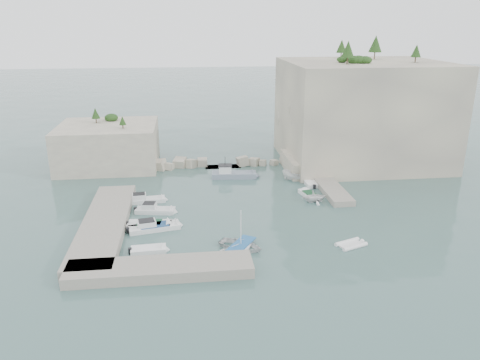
{
  "coord_description": "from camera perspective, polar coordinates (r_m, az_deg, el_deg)",
  "views": [
    {
      "loc": [
        -7.04,
        -53.25,
        23.45
      ],
      "look_at": [
        0.0,
        6.0,
        3.0
      ],
      "focal_mm": 35.0,
      "sensor_mm": 36.0,
      "label": 1
    }
  ],
  "objects": [
    {
      "name": "ground",
      "position": [
        58.61,
        0.69,
        -4.67
      ],
      "size": [
        400.0,
        400.0,
        0.0
      ],
      "primitive_type": "plane",
      "color": "#436460",
      "rests_on": "ground"
    },
    {
      "name": "motorboat_b",
      "position": [
        61.26,
        -10.27,
        -3.91
      ],
      "size": [
        5.7,
        2.7,
        1.4
      ],
      "primitive_type": null,
      "rotation": [
        0.0,
        0.0,
        -0.17
      ],
      "color": "silver",
      "rests_on": "ground"
    },
    {
      "name": "tender_east_a",
      "position": [
        64.57,
        8.99,
        -2.62
      ],
      "size": [
        3.48,
        3.03,
        1.79
      ],
      "primitive_type": "imported",
      "rotation": [
        0.0,
        0.0,
        1.6
      ],
      "color": "white",
      "rests_on": "ground"
    },
    {
      "name": "ledge_east",
      "position": [
        70.38,
        10.59,
        -0.53
      ],
      "size": [
        3.0,
        16.0,
        0.8
      ],
      "primitive_type": "cube",
      "color": "#9E9689",
      "rests_on": "ground"
    },
    {
      "name": "rowboat",
      "position": [
        51.18,
        0.1,
        -8.35
      ],
      "size": [
        6.04,
        5.64,
        1.02
      ],
      "primitive_type": "imported",
      "rotation": [
        0.0,
        0.0,
        0.99
      ],
      "color": "white",
      "rests_on": "ground"
    },
    {
      "name": "motorboat_d",
      "position": [
        56.46,
        -10.36,
        -5.95
      ],
      "size": [
        6.82,
        3.22,
        1.4
      ],
      "primitive_type": null,
      "rotation": [
        0.0,
        0.0,
        0.2
      ],
      "color": "white",
      "rests_on": "ground"
    },
    {
      "name": "breakwater",
      "position": [
        78.85,
        -2.1,
        2.13
      ],
      "size": [
        28.0,
        3.0,
        1.4
      ],
      "primitive_type": "cube",
      "color": "beige",
      "rests_on": "ground"
    },
    {
      "name": "cliff_east",
      "position": [
        83.31,
        14.63,
        7.97
      ],
      "size": [
        26.0,
        22.0,
        17.0
      ],
      "primitive_type": "cube",
      "color": "beige",
      "rests_on": "ground"
    },
    {
      "name": "tender_east_b",
      "position": [
        66.21,
        8.46,
        -2.04
      ],
      "size": [
        2.56,
        4.91,
        0.7
      ],
      "primitive_type": null,
      "rotation": [
        0.0,
        0.0,
        1.79
      ],
      "color": "white",
      "rests_on": "ground"
    },
    {
      "name": "quay_south",
      "position": [
        46.84,
        -9.69,
        -10.65
      ],
      "size": [
        18.0,
        4.0,
        1.1
      ],
      "primitive_type": "cube",
      "color": "#9E9689",
      "rests_on": "ground"
    },
    {
      "name": "motorboat_c",
      "position": [
        57.29,
        -10.95,
        -5.61
      ],
      "size": [
        5.87,
        2.71,
        0.7
      ],
      "primitive_type": null,
      "rotation": [
        0.0,
        0.0,
        -0.12
      ],
      "color": "white",
      "rests_on": "ground"
    },
    {
      "name": "tender_east_d",
      "position": [
        72.75,
        7.06,
        -0.04
      ],
      "size": [
        5.22,
        3.61,
        1.89
      ],
      "primitive_type": "imported",
      "rotation": [
        0.0,
        0.0,
        1.17
      ],
      "color": "white",
      "rests_on": "ground"
    },
    {
      "name": "inflatable_dinghy",
      "position": [
        53.17,
        13.37,
        -7.81
      ],
      "size": [
        3.87,
        2.85,
        0.44
      ],
      "primitive_type": null,
      "rotation": [
        0.0,
        0.0,
        0.37
      ],
      "color": "white",
      "rests_on": "ground"
    },
    {
      "name": "tender_east_c",
      "position": [
        71.7,
        8.47,
        -0.39
      ],
      "size": [
        1.83,
        5.39,
        0.7
      ],
      "primitive_type": null,
      "rotation": [
        0.0,
        0.0,
        1.59
      ],
      "color": "white",
      "rests_on": "ground"
    },
    {
      "name": "vegetation",
      "position": [
        81.73,
        11.33,
        14.69
      ],
      "size": [
        53.48,
        13.88,
        13.4
      ],
      "color": "#1E4219",
      "rests_on": "ground"
    },
    {
      "name": "outcrop_west",
      "position": [
        81.79,
        -15.72,
        4.08
      ],
      "size": [
        16.0,
        14.0,
        7.0
      ],
      "primitive_type": "cube",
      "color": "beige",
      "rests_on": "ground"
    },
    {
      "name": "rowboat_mast",
      "position": [
        50.04,
        0.11,
        -5.69
      ],
      "size": [
        0.1,
        0.1,
        4.2
      ],
      "primitive_type": "cylinder",
      "color": "white",
      "rests_on": "rowboat"
    },
    {
      "name": "work_boat",
      "position": [
        73.51,
        -0.73,
        0.31
      ],
      "size": [
        7.76,
        2.87,
        2.2
      ],
      "primitive_type": null,
      "rotation": [
        0.0,
        0.0,
        -0.08
      ],
      "color": "slate",
      "rests_on": "ground"
    },
    {
      "name": "motorboat_e",
      "position": [
        51.37,
        -11.07,
        -8.62
      ],
      "size": [
        4.15,
        1.89,
        0.7
      ],
      "primitive_type": null,
      "rotation": [
        0.0,
        0.0,
        0.06
      ],
      "color": "white",
      "rests_on": "ground"
    },
    {
      "name": "motorboat_a",
      "position": [
        64.9,
        -11.45,
        -2.66
      ],
      "size": [
        5.95,
        2.33,
        1.4
      ],
      "primitive_type": null,
      "rotation": [
        0.0,
        0.0,
        0.11
      ],
      "color": "silver",
      "rests_on": "ground"
    },
    {
      "name": "quay_west",
      "position": [
        57.91,
        -16.16,
        -5.17
      ],
      "size": [
        5.0,
        24.0,
        1.1
      ],
      "primitive_type": "cube",
      "color": "#9E9689",
      "rests_on": "ground"
    },
    {
      "name": "cliff_terrace",
      "position": [
        77.27,
        8.56,
        2.01
      ],
      "size": [
        8.0,
        10.0,
        2.5
      ],
      "primitive_type": "cube",
      "color": "beige",
      "rests_on": "ground"
    }
  ]
}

